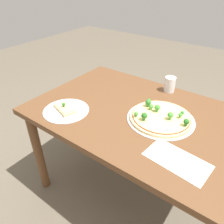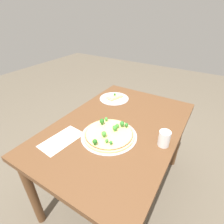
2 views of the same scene
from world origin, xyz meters
TOP-DOWN VIEW (x-y plane):
  - ground_plane at (0.00, 0.00)m, footprint 8.00×8.00m
  - dining_table at (0.00, 0.00)m, footprint 1.26×0.85m
  - pizza_tray_whole at (0.14, 0.01)m, footprint 0.38×0.38m
  - pizza_tray_slice at (-0.36, -0.24)m, footprint 0.27×0.27m
  - drinking_cup at (0.04, 0.35)m, footprint 0.07×0.07m
  - paper_menu at (0.34, -0.23)m, footprint 0.29×0.18m

SIDE VIEW (x-z plane):
  - ground_plane at x=0.00m, z-range 0.00..0.00m
  - dining_table at x=0.00m, z-range 0.27..0.98m
  - paper_menu at x=0.34m, z-range 0.72..0.72m
  - pizza_tray_slice at x=-0.36m, z-range 0.70..0.75m
  - pizza_tray_whole at x=0.14m, z-range 0.70..0.77m
  - drinking_cup at x=0.04m, z-range 0.72..0.82m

